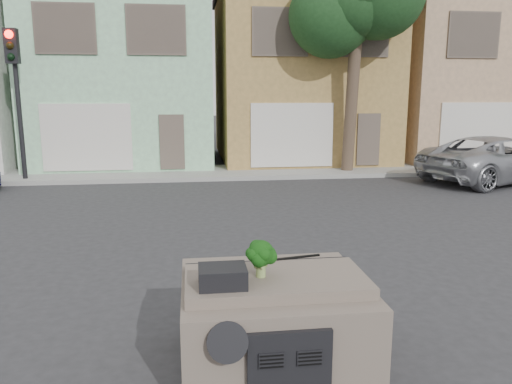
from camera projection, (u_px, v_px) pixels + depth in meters
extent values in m
plane|color=#303033|center=(245.00, 272.00, 8.57)|extent=(120.00, 120.00, 0.00)
cube|color=gray|center=(214.00, 173.00, 18.76)|extent=(40.00, 3.00, 0.15)
cube|color=#9DD6A8|center=(127.00, 75.00, 21.48)|extent=(7.20, 8.20, 7.55)
cube|color=#A58346|center=(298.00, 76.00, 22.44)|extent=(7.20, 8.20, 7.55)
cube|color=tan|center=(454.00, 76.00, 23.40)|extent=(7.20, 8.20, 7.55)
imported|color=#ADAEB4|center=(496.00, 182.00, 17.25)|extent=(6.21, 4.30, 1.58)
cube|color=black|center=(18.00, 107.00, 16.48)|extent=(0.40, 0.40, 5.10)
cube|color=#193C1A|center=(353.00, 58.00, 17.90)|extent=(4.40, 4.00, 8.50)
cube|color=#6B5E52|center=(273.00, 319.00, 5.54)|extent=(2.00, 1.80, 1.12)
cube|color=black|center=(223.00, 276.00, 5.00)|extent=(0.48, 0.38, 0.20)
cube|color=black|center=(292.00, 258.00, 5.84)|extent=(0.69, 0.15, 0.02)
cube|color=#0E330B|center=(261.00, 258.00, 5.23)|extent=(0.45, 0.45, 0.41)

